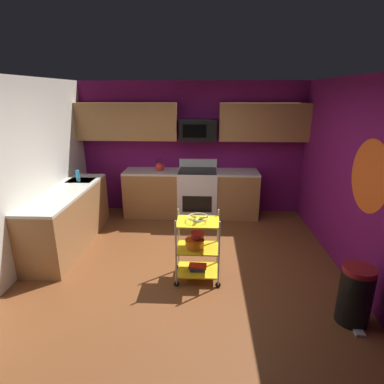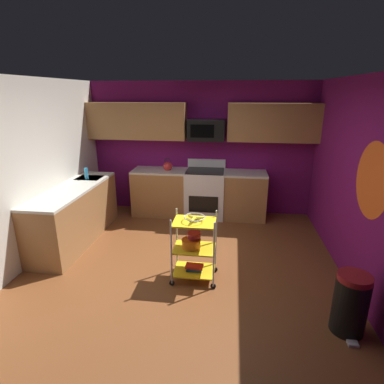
{
  "view_description": "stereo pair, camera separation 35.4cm",
  "coord_description": "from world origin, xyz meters",
  "px_view_note": "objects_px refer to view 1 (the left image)",
  "views": [
    {
      "loc": [
        0.29,
        -3.82,
        2.39
      ],
      "look_at": [
        0.1,
        0.35,
        1.05
      ],
      "focal_mm": 29.2,
      "sensor_mm": 36.0,
      "label": 1
    },
    {
      "loc": [
        0.65,
        -3.79,
        2.39
      ],
      "look_at": [
        0.1,
        0.35,
        1.05
      ],
      "focal_mm": 29.2,
      "sensor_mm": 36.0,
      "label": 2
    }
  ],
  "objects_px": {
    "microwave": "(198,130)",
    "kettle": "(160,167)",
    "rolling_cart": "(198,248)",
    "dish_soap_bottle": "(78,176)",
    "trash_can": "(355,295)",
    "oven_range": "(198,193)",
    "mixing_bowl_small": "(197,235)",
    "fruit_bowl": "(198,218)",
    "book_stack": "(198,267)",
    "mixing_bowl_large": "(195,243)"
  },
  "relations": [
    {
      "from": "kettle",
      "to": "trash_can",
      "type": "bearing_deg",
      "value": -50.15
    },
    {
      "from": "trash_can",
      "to": "mixing_bowl_large",
      "type": "bearing_deg",
      "value": 156.9
    },
    {
      "from": "rolling_cart",
      "to": "trash_can",
      "type": "xyz_separation_m",
      "value": [
        1.7,
        -0.74,
        -0.13
      ]
    },
    {
      "from": "oven_range",
      "to": "rolling_cart",
      "type": "bearing_deg",
      "value": -88.22
    },
    {
      "from": "mixing_bowl_large",
      "to": "book_stack",
      "type": "height_order",
      "value": "mixing_bowl_large"
    },
    {
      "from": "oven_range",
      "to": "microwave",
      "type": "bearing_deg",
      "value": 90.26
    },
    {
      "from": "oven_range",
      "to": "kettle",
      "type": "bearing_deg",
      "value": -179.7
    },
    {
      "from": "rolling_cart",
      "to": "trash_can",
      "type": "relative_size",
      "value": 1.39
    },
    {
      "from": "kettle",
      "to": "dish_soap_bottle",
      "type": "bearing_deg",
      "value": -146.69
    },
    {
      "from": "rolling_cart",
      "to": "dish_soap_bottle",
      "type": "distance_m",
      "value": 2.6
    },
    {
      "from": "mixing_bowl_small",
      "to": "kettle",
      "type": "distance_m",
      "value": 2.4
    },
    {
      "from": "oven_range",
      "to": "kettle",
      "type": "height_order",
      "value": "kettle"
    },
    {
      "from": "microwave",
      "to": "book_stack",
      "type": "xyz_separation_m",
      "value": [
        0.07,
        -2.38,
        -1.54
      ]
    },
    {
      "from": "mixing_bowl_large",
      "to": "book_stack",
      "type": "distance_m",
      "value": 0.36
    },
    {
      "from": "fruit_bowl",
      "to": "rolling_cart",
      "type": "bearing_deg",
      "value": -18.43
    },
    {
      "from": "kettle",
      "to": "microwave",
      "type": "bearing_deg",
      "value": 8.3
    },
    {
      "from": "oven_range",
      "to": "fruit_bowl",
      "type": "xyz_separation_m",
      "value": [
        0.07,
        -2.27,
        0.4
      ]
    },
    {
      "from": "dish_soap_bottle",
      "to": "trash_can",
      "type": "bearing_deg",
      "value": -29.7
    },
    {
      "from": "rolling_cart",
      "to": "fruit_bowl",
      "type": "height_order",
      "value": "rolling_cart"
    },
    {
      "from": "microwave",
      "to": "rolling_cart",
      "type": "distance_m",
      "value": 2.69
    },
    {
      "from": "microwave",
      "to": "trash_can",
      "type": "xyz_separation_m",
      "value": [
        1.77,
        -3.12,
        -1.37
      ]
    },
    {
      "from": "book_stack",
      "to": "trash_can",
      "type": "distance_m",
      "value": 1.86
    },
    {
      "from": "rolling_cart",
      "to": "mixing_bowl_large",
      "type": "distance_m",
      "value": 0.08
    },
    {
      "from": "microwave",
      "to": "mixing_bowl_small",
      "type": "xyz_separation_m",
      "value": [
        0.06,
        -2.34,
        -1.08
      ]
    },
    {
      "from": "rolling_cart",
      "to": "oven_range",
      "type": "bearing_deg",
      "value": 91.78
    },
    {
      "from": "book_stack",
      "to": "kettle",
      "type": "xyz_separation_m",
      "value": [
        -0.81,
        2.27,
        0.83
      ]
    },
    {
      "from": "book_stack",
      "to": "dish_soap_bottle",
      "type": "bearing_deg",
      "value": 145.84
    },
    {
      "from": "fruit_bowl",
      "to": "mixing_bowl_large",
      "type": "bearing_deg",
      "value": -180.0
    },
    {
      "from": "oven_range",
      "to": "mixing_bowl_large",
      "type": "height_order",
      "value": "oven_range"
    },
    {
      "from": "mixing_bowl_large",
      "to": "fruit_bowl",
      "type": "bearing_deg",
      "value": 0.0
    },
    {
      "from": "trash_can",
      "to": "dish_soap_bottle",
      "type": "bearing_deg",
      "value": 150.3
    },
    {
      "from": "fruit_bowl",
      "to": "trash_can",
      "type": "xyz_separation_m",
      "value": [
        1.7,
        -0.74,
        -0.55
      ]
    },
    {
      "from": "microwave",
      "to": "mixing_bowl_small",
      "type": "height_order",
      "value": "microwave"
    },
    {
      "from": "fruit_bowl",
      "to": "dish_soap_bottle",
      "type": "bearing_deg",
      "value": 145.84
    },
    {
      "from": "mixing_bowl_large",
      "to": "dish_soap_bottle",
      "type": "height_order",
      "value": "dish_soap_bottle"
    },
    {
      "from": "microwave",
      "to": "trash_can",
      "type": "distance_m",
      "value": 3.84
    },
    {
      "from": "microwave",
      "to": "mixing_bowl_small",
      "type": "distance_m",
      "value": 2.58
    },
    {
      "from": "mixing_bowl_small",
      "to": "book_stack",
      "type": "xyz_separation_m",
      "value": [
        0.01,
        -0.04,
        -0.45
      ]
    },
    {
      "from": "mixing_bowl_large",
      "to": "kettle",
      "type": "relative_size",
      "value": 0.95
    },
    {
      "from": "rolling_cart",
      "to": "fruit_bowl",
      "type": "bearing_deg",
      "value": 161.57
    },
    {
      "from": "fruit_bowl",
      "to": "trash_can",
      "type": "bearing_deg",
      "value": -23.6
    },
    {
      "from": "kettle",
      "to": "dish_soap_bottle",
      "type": "distance_m",
      "value": 1.54
    },
    {
      "from": "dish_soap_bottle",
      "to": "mixing_bowl_large",
      "type": "bearing_deg",
      "value": -34.69
    },
    {
      "from": "oven_range",
      "to": "book_stack",
      "type": "bearing_deg",
      "value": -88.22
    },
    {
      "from": "oven_range",
      "to": "dish_soap_bottle",
      "type": "distance_m",
      "value": 2.27
    },
    {
      "from": "mixing_bowl_small",
      "to": "trash_can",
      "type": "height_order",
      "value": "trash_can"
    },
    {
      "from": "microwave",
      "to": "kettle",
      "type": "height_order",
      "value": "microwave"
    },
    {
      "from": "oven_range",
      "to": "microwave",
      "type": "height_order",
      "value": "microwave"
    },
    {
      "from": "fruit_bowl",
      "to": "dish_soap_bottle",
      "type": "distance_m",
      "value": 2.54
    },
    {
      "from": "mixing_bowl_small",
      "to": "dish_soap_bottle",
      "type": "xyz_separation_m",
      "value": [
        -2.09,
        1.39,
        0.4
      ]
    }
  ]
}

